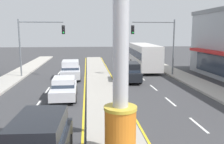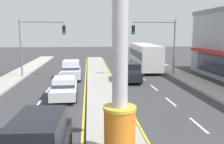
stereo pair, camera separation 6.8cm
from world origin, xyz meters
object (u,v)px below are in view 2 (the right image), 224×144
object	(u,v)px
bus_near_left_lane	(145,55)
suv_mid_left_lane	(130,72)
suv_kerb_right	(71,70)
suv_near_right_lane	(38,143)
traffic_light_left_side	(37,38)
district_sign	(120,48)
sedan_far_left_oncoming	(64,88)
traffic_light_right_side	(159,38)

from	to	relation	value
bus_near_left_lane	suv_mid_left_lane	bearing A→B (deg)	-112.57
bus_near_left_lane	suv_kerb_right	size ratio (longest dim) A/B	2.42
suv_near_right_lane	suv_mid_left_lane	bearing A→B (deg)	68.96
traffic_light_left_side	bus_near_left_lane	distance (m)	13.81
district_sign	suv_kerb_right	size ratio (longest dim) A/B	1.71
suv_near_right_lane	sedan_far_left_oncoming	bearing A→B (deg)	90.03
district_sign	suv_kerb_right	world-z (taller)	district_sign
district_sign	sedan_far_left_oncoming	distance (m)	10.26
district_sign	sedan_far_left_oncoming	world-z (taller)	district_sign
traffic_light_right_side	suv_kerb_right	xyz separation A→B (m)	(-9.46, -0.64, -3.26)
traffic_light_left_side	suv_mid_left_lane	distance (m)	10.50
suv_kerb_right	suv_near_right_lane	bearing A→B (deg)	-89.98
bus_near_left_lane	suv_mid_left_lane	xyz separation A→B (m)	(-3.30, -7.95, -0.88)
district_sign	suv_mid_left_lane	world-z (taller)	district_sign
suv_mid_left_lane	sedan_far_left_oncoming	world-z (taller)	suv_mid_left_lane
suv_mid_left_lane	suv_kerb_right	bearing A→B (deg)	162.04
sedan_far_left_oncoming	suv_kerb_right	bearing A→B (deg)	90.01
traffic_light_right_side	sedan_far_left_oncoming	world-z (taller)	traffic_light_right_side
sedan_far_left_oncoming	suv_kerb_right	world-z (taller)	suv_kerb_right
traffic_light_right_side	suv_near_right_lane	bearing A→B (deg)	-118.00
suv_kerb_right	sedan_far_left_oncoming	bearing A→B (deg)	-89.99
suv_mid_left_lane	suv_kerb_right	size ratio (longest dim) A/B	1.00
traffic_light_right_side	bus_near_left_lane	distance (m)	5.92
bus_near_left_lane	suv_near_right_lane	bearing A→B (deg)	-111.57
traffic_light_left_side	suv_kerb_right	world-z (taller)	traffic_light_left_side
district_sign	sedan_far_left_oncoming	bearing A→B (deg)	107.69
sedan_far_left_oncoming	suv_mid_left_lane	bearing A→B (deg)	44.03
traffic_light_left_side	suv_near_right_lane	distance (m)	19.08
suv_near_right_lane	bus_near_left_lane	world-z (taller)	bus_near_left_lane
suv_near_right_lane	traffic_light_right_side	bearing A→B (deg)	62.00
traffic_light_left_side	traffic_light_right_side	bearing A→B (deg)	-3.01
suv_mid_left_lane	sedan_far_left_oncoming	xyz separation A→B (m)	(-5.86, -5.67, -0.20)
district_sign	sedan_far_left_oncoming	size ratio (longest dim) A/B	1.85
traffic_light_left_side	sedan_far_left_oncoming	distance (m)	10.19
district_sign	traffic_light_right_side	xyz separation A→B (m)	(6.52, 17.41, -0.02)
district_sign	bus_near_left_lane	bearing A→B (deg)	74.72
traffic_light_left_side	traffic_light_right_side	world-z (taller)	same
traffic_light_left_side	suv_kerb_right	size ratio (longest dim) A/B	1.33
traffic_light_left_side	sedan_far_left_oncoming	bearing A→B (deg)	-68.05
suv_near_right_lane	suv_kerb_right	distance (m)	17.14
traffic_light_right_side	suv_kerb_right	distance (m)	10.02
district_sign	suv_mid_left_lane	xyz separation A→B (m)	(2.93, 14.87, -3.29)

